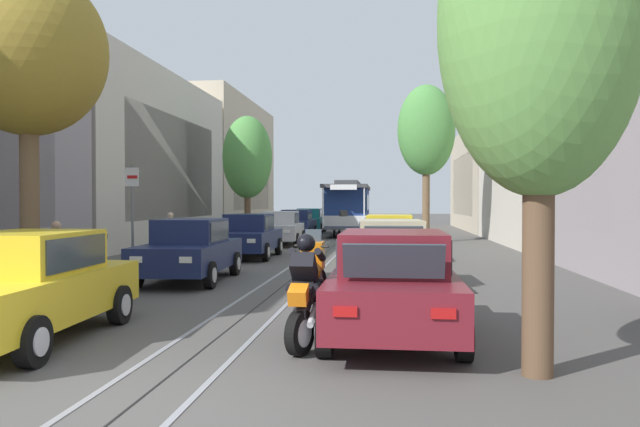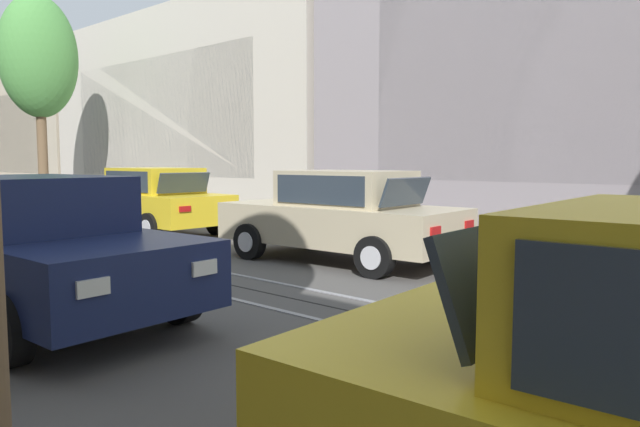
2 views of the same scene
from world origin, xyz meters
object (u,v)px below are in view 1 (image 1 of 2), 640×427
street_tree_kerb_left_second (247,158)px  street_tree_kerb_right_near (540,23)px  parked_car_navy_mid_left (249,236)px  parked_car_silver_fourth_left (281,228)px  street_tree_kerb_left_near (28,55)px  pedestrian_on_right_pavement (56,250)px  parked_car_navy_fifth_left (296,224)px  parked_car_beige_second_right (391,252)px  street_tree_kerb_right_second (426,131)px  motorcycle_with_rider (307,285)px  pedestrian_on_left_pavement (171,231)px  street_sign_post (132,209)px  parked_car_navy_second_left (190,250)px  cable_car_trolley (348,208)px  parked_car_teal_sixth_left (310,220)px  parked_car_maroon_near_right (393,284)px  parked_car_yellow_near_left (25,286)px  parked_car_yellow_mid_right (390,238)px

street_tree_kerb_left_second → street_tree_kerb_right_near: bearing=-69.0°
parked_car_navy_mid_left → parked_car_silver_fourth_left: same height
street_tree_kerb_left_near → pedestrian_on_right_pavement: (-0.88, 2.49, -4.00)m
parked_car_navy_fifth_left → parked_car_beige_second_right: same height
parked_car_navy_mid_left → parked_car_beige_second_right: 8.45m
street_tree_kerb_left_near → street_tree_kerb_right_second: street_tree_kerb_right_second is taller
street_tree_kerb_left_second → motorcycle_with_rider: (6.01, -21.93, -3.40)m
pedestrian_on_right_pavement → pedestrian_on_left_pavement: bearing=92.6°
parked_car_silver_fourth_left → parked_car_navy_fifth_left: bearing=91.5°
street_sign_post → parked_car_navy_second_left: bearing=2.8°
pedestrian_on_right_pavement → street_sign_post: (1.31, 1.33, 0.94)m
street_tree_kerb_left_near → motorcycle_with_rider: street_tree_kerb_left_near is taller
cable_car_trolley → pedestrian_on_left_pavement: 16.41m
street_tree_kerb_left_near → street_sign_post: size_ratio=2.22×
parked_car_navy_second_left → parked_car_silver_fourth_left: size_ratio=1.00×
parked_car_navy_mid_left → parked_car_silver_fourth_left: bearing=89.8°
parked_car_teal_sixth_left → motorcycle_with_rider: 32.00m
parked_car_navy_fifth_left → street_tree_kerb_right_near: bearing=-75.5°
parked_car_maroon_near_right → street_sign_post: (-6.61, 5.90, 1.02)m
street_tree_kerb_left_second → pedestrian_on_left_pavement: 8.70m
parked_car_maroon_near_right → cable_car_trolley: 28.77m
cable_car_trolley → parked_car_teal_sixth_left: bearing=138.8°
parked_car_silver_fourth_left → street_sign_post: 13.21m
parked_car_navy_second_left → parked_car_teal_sixth_left: 25.06m
parked_car_navy_mid_left → pedestrian_on_right_pavement: bearing=-109.3°
street_tree_kerb_left_second → parked_car_maroon_near_right: bearing=-71.3°
parked_car_teal_sixth_left → street_tree_kerb_right_second: size_ratio=0.56×
parked_car_navy_mid_left → motorcycle_with_rider: (3.92, -13.24, 0.05)m
parked_car_navy_second_left → cable_car_trolley: cable_car_trolley is taller
parked_car_silver_fourth_left → pedestrian_on_right_pavement: size_ratio=2.83×
street_tree_kerb_right_near → parked_car_navy_mid_left: bearing=115.2°
street_tree_kerb_right_near → pedestrian_on_right_pavement: street_tree_kerb_right_near is taller
parked_car_navy_fifth_left → parked_car_maroon_near_right: bearing=-78.1°
pedestrian_on_left_pavement → cable_car_trolley: bearing=69.5°
parked_car_navy_mid_left → street_tree_kerb_left_second: 9.58m
parked_car_navy_fifth_left → pedestrian_on_left_pavement: pedestrian_on_left_pavement is taller
parked_car_navy_mid_left → parked_car_navy_fifth_left: 12.28m
motorcycle_with_rider → pedestrian_on_left_pavement: 15.69m
parked_car_beige_second_right → cable_car_trolley: (-2.56, 22.84, 0.86)m
parked_car_silver_fourth_left → street_tree_kerb_right_second: street_tree_kerb_right_second is taller
parked_car_yellow_near_left → street_sign_post: (-1.32, 6.76, 1.02)m
parked_car_navy_mid_left → street_tree_kerb_left_near: bearing=-100.4°
cable_car_trolley → parked_car_navy_fifth_left: bearing=-124.9°
parked_car_beige_second_right → street_tree_kerb_left_near: (-7.02, -3.73, 4.08)m
parked_car_navy_fifth_left → parked_car_maroon_near_right: (5.25, -24.83, 0.00)m
parked_car_navy_mid_left → pedestrian_on_left_pavement: size_ratio=2.70×
parked_car_beige_second_right → motorcycle_with_rider: bearing=-100.3°
parked_car_yellow_mid_right → parked_car_maroon_near_right: bearing=-89.8°
parked_car_silver_fourth_left → street_tree_kerb_left_near: street_tree_kerb_left_near is taller
street_tree_kerb_right_near → pedestrian_on_right_pavement: 11.95m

